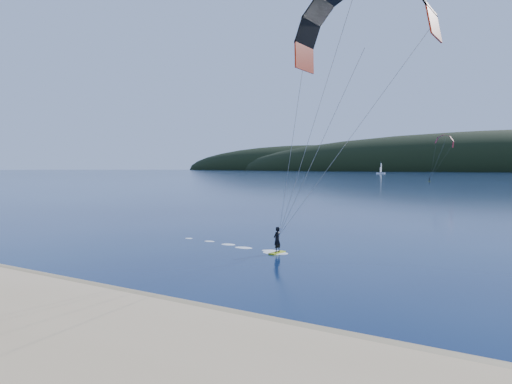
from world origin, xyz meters
TOP-DOWN VIEW (x-y plane):
  - ground at (0.00, 0.00)m, footprint 1800.00×1800.00m
  - wet_sand at (0.00, 4.50)m, footprint 220.00×2.50m
  - kitesurfer_near at (8.36, 13.11)m, footprint 23.17×9.25m
  - kitesurfer_far at (-24.47, 197.23)m, footprint 11.50×7.54m
  - sailboat at (-119.16, 406.12)m, footprint 7.49×4.88m

SIDE VIEW (x-z plane):
  - ground at x=0.00m, z-range 0.00..0.00m
  - wet_sand at x=0.00m, z-range 0.00..0.10m
  - sailboat at x=-119.16m, z-range -4.59..6.18m
  - kitesurfer_near at x=8.36m, z-range 4.28..19.66m
  - kitesurfer_far at x=-24.47m, z-range 6.21..24.62m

